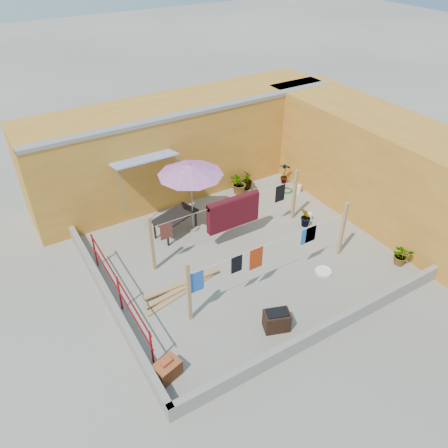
% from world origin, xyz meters
% --- Properties ---
extents(ground, '(80.00, 80.00, 0.00)m').
position_xyz_m(ground, '(0.00, 0.00, 0.00)').
color(ground, '#9E998E').
rests_on(ground, ground).
extents(wall_back, '(11.00, 3.27, 3.21)m').
position_xyz_m(wall_back, '(0.50, 4.69, 1.61)').
color(wall_back, orange).
rests_on(wall_back, ground).
extents(wall_right, '(2.40, 9.00, 3.20)m').
position_xyz_m(wall_right, '(5.20, 0.00, 1.60)').
color(wall_right, orange).
rests_on(wall_right, ground).
extents(parapet_front, '(8.30, 0.16, 0.44)m').
position_xyz_m(parapet_front, '(0.00, -3.58, 0.22)').
color(parapet_front, gray).
rests_on(parapet_front, ground).
extents(parapet_left, '(0.16, 7.30, 0.44)m').
position_xyz_m(parapet_left, '(-4.08, 0.00, 0.22)').
color(parapet_left, gray).
rests_on(parapet_left, ground).
extents(red_railing, '(0.05, 4.20, 1.10)m').
position_xyz_m(red_railing, '(-3.85, -0.20, 0.72)').
color(red_railing, maroon).
rests_on(red_railing, ground).
extents(clothesline_rig, '(5.09, 2.35, 1.80)m').
position_xyz_m(clothesline_rig, '(0.10, 0.55, 1.02)').
color(clothesline_rig, tan).
rests_on(clothesline_rig, ground).
extents(patio_umbrella, '(2.39, 2.39, 2.39)m').
position_xyz_m(patio_umbrella, '(-0.64, 1.96, 2.14)').
color(patio_umbrella, gray).
rests_on(patio_umbrella, ground).
extents(outdoor_table, '(1.59, 1.15, 0.67)m').
position_xyz_m(outdoor_table, '(-1.20, 2.06, 0.61)').
color(outdoor_table, black).
rests_on(outdoor_table, ground).
extents(brick_stack, '(0.65, 0.54, 0.49)m').
position_xyz_m(brick_stack, '(-3.70, -2.62, 0.21)').
color(brick_stack, '#A65026').
rests_on(brick_stack, ground).
extents(lumber_pile, '(2.38, 0.65, 0.14)m').
position_xyz_m(lumber_pile, '(-2.25, -0.38, 0.07)').
color(lumber_pile, tan).
rests_on(lumber_pile, ground).
extents(brazier, '(0.72, 0.60, 0.56)m').
position_xyz_m(brazier, '(-0.84, -2.77, 0.27)').
color(brazier, black).
rests_on(brazier, ground).
extents(white_basin, '(0.48, 0.48, 0.08)m').
position_xyz_m(white_basin, '(1.53, -1.83, 0.04)').
color(white_basin, white).
rests_on(white_basin, ground).
extents(water_jug_a, '(0.19, 0.19, 0.30)m').
position_xyz_m(water_jug_a, '(2.90, 0.42, 0.13)').
color(water_jug_a, white).
rests_on(water_jug_a, ground).
extents(water_jug_b, '(0.23, 0.23, 0.36)m').
position_xyz_m(water_jug_b, '(3.70, 1.98, 0.16)').
color(water_jug_b, white).
rests_on(water_jug_b, ground).
extents(green_hose, '(0.46, 0.46, 0.07)m').
position_xyz_m(green_hose, '(3.41, 2.27, 0.03)').
color(green_hose, '#1B7A1B').
rests_on(green_hose, ground).
extents(plant_back_a, '(0.75, 0.65, 0.83)m').
position_xyz_m(plant_back_a, '(1.88, 3.09, 0.42)').
color(plant_back_a, '#275F1B').
rests_on(plant_back_a, ground).
extents(plant_back_b, '(0.48, 0.48, 0.72)m').
position_xyz_m(plant_back_b, '(2.27, 3.20, 0.36)').
color(plant_back_b, '#275F1B').
rests_on(plant_back_b, ground).
extents(plant_right_a, '(0.52, 0.55, 0.86)m').
position_xyz_m(plant_right_a, '(3.70, 2.80, 0.43)').
color(plant_right_a, '#275F1B').
rests_on(plant_right_a, ground).
extents(plant_right_b, '(0.48, 0.51, 0.73)m').
position_xyz_m(plant_right_b, '(2.54, 0.19, 0.36)').
color(plant_right_b, '#275F1B').
rests_on(plant_right_b, ground).
extents(plant_right_c, '(0.76, 0.75, 0.64)m').
position_xyz_m(plant_right_c, '(3.70, -2.69, 0.32)').
color(plant_right_c, '#275F1B').
rests_on(plant_right_c, ground).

